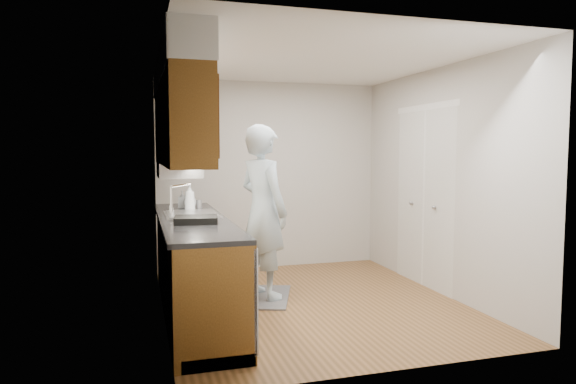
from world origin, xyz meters
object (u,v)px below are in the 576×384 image
object	(u,v)px
soap_bottle_c	(190,200)
dish_rack	(196,220)
person	(263,200)
soap_bottle_b	(182,199)
soap_bottle_a	(190,197)
steel_can	(199,205)

from	to	relation	value
soap_bottle_c	dish_rack	size ratio (longest dim) A/B	0.50
person	soap_bottle_b	xyz separation A→B (m)	(-0.80, 0.58, -0.02)
person	dish_rack	world-z (taller)	person
soap_bottle_a	soap_bottle_c	distance (m)	0.29
person	dish_rack	size ratio (longest dim) A/B	5.56
soap_bottle_b	dish_rack	xyz separation A→B (m)	(0.01, -1.28, -0.07)
dish_rack	soap_bottle_c	bearing A→B (deg)	94.13
person	dish_rack	distance (m)	1.06
person	dish_rack	xyz separation A→B (m)	(-0.79, -0.70, -0.09)
soap_bottle_a	soap_bottle_b	size ratio (longest dim) A/B	1.51
soap_bottle_a	soap_bottle_b	distance (m)	0.35
soap_bottle_b	soap_bottle_c	xyz separation A→B (m)	(0.08, -0.06, -0.00)
soap_bottle_c	soap_bottle_a	bearing A→B (deg)	-95.46
soap_bottle_c	steel_can	xyz separation A→B (m)	(0.08, -0.23, -0.04)
soap_bottle_b	soap_bottle_c	size ratio (longest dim) A/B	1.02
soap_bottle_b	steel_can	distance (m)	0.33
soap_bottle_a	soap_bottle_b	xyz separation A→B (m)	(-0.05, 0.34, -0.05)
steel_can	soap_bottle_a	bearing A→B (deg)	-153.81
soap_bottle_a	dish_rack	size ratio (longest dim) A/B	0.78
soap_bottle_c	dish_rack	bearing A→B (deg)	-93.04
person	soap_bottle_c	xyz separation A→B (m)	(-0.72, 0.52, -0.03)
soap_bottle_b	soap_bottle_c	bearing A→B (deg)	-38.44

